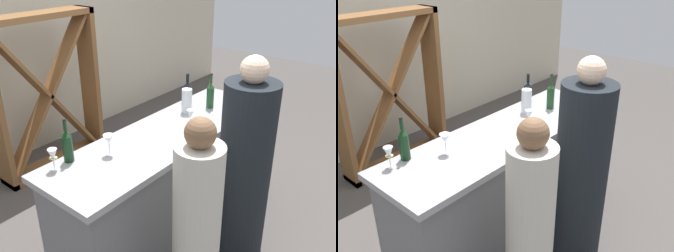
% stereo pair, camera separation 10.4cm
% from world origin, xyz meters
% --- Properties ---
extents(ground_plane, '(12.00, 12.00, 0.00)m').
position_xyz_m(ground_plane, '(0.00, 0.00, 0.00)').
color(ground_plane, '#4C4744').
extents(back_wall, '(8.00, 0.10, 2.80)m').
position_xyz_m(back_wall, '(0.00, 2.20, 1.40)').
color(back_wall, beige).
rests_on(back_wall, ground).
extents(bar_counter, '(2.21, 0.65, 0.92)m').
position_xyz_m(bar_counter, '(0.00, 0.00, 0.47)').
color(bar_counter, slate).
rests_on(bar_counter, ground).
extents(wine_rack, '(1.23, 0.28, 1.69)m').
position_xyz_m(wine_rack, '(-0.01, 1.65, 0.85)').
color(wine_rack, brown).
rests_on(wine_rack, ground).
extents(wine_bottle_leftmost_dark_green, '(0.07, 0.07, 0.32)m').
position_xyz_m(wine_bottle_leftmost_dark_green, '(-0.79, 0.24, 1.05)').
color(wine_bottle_leftmost_dark_green, black).
rests_on(wine_bottle_leftmost_dark_green, bar_counter).
extents(wine_bottle_second_left_near_black, '(0.08, 0.08, 0.30)m').
position_xyz_m(wine_bottle_second_left_near_black, '(0.57, 0.23, 1.04)').
color(wine_bottle_second_left_near_black, black).
rests_on(wine_bottle_second_left_near_black, bar_counter).
extents(wine_bottle_center_olive_green, '(0.07, 0.07, 0.33)m').
position_xyz_m(wine_bottle_center_olive_green, '(0.64, 0.02, 1.05)').
color(wine_bottle_center_olive_green, '#193D1E').
rests_on(wine_bottle_center_olive_green, bar_counter).
extents(wine_glass_near_left, '(0.06, 0.06, 0.16)m').
position_xyz_m(wine_glass_near_left, '(0.17, -0.10, 1.04)').
color(wine_glass_near_left, white).
rests_on(wine_glass_near_left, bar_counter).
extents(wine_glass_near_center, '(0.08, 0.08, 0.15)m').
position_xyz_m(wine_glass_near_center, '(-0.55, 0.09, 1.04)').
color(wine_glass_near_center, white).
rests_on(wine_glass_near_center, bar_counter).
extents(wine_glass_near_right, '(0.06, 0.06, 0.15)m').
position_xyz_m(wine_glass_near_right, '(-0.92, 0.23, 1.03)').
color(wine_glass_near_right, white).
rests_on(wine_glass_near_right, bar_counter).
extents(water_pitcher, '(0.09, 0.09, 0.22)m').
position_xyz_m(water_pitcher, '(0.42, 0.12, 1.03)').
color(water_pitcher, silver).
rests_on(water_pitcher, bar_counter).
extents(person_left_guest, '(0.41, 0.41, 1.63)m').
position_xyz_m(person_left_guest, '(0.14, -0.63, 0.75)').
color(person_left_guest, black).
rests_on(person_left_guest, ground).
extents(person_center_guest, '(0.41, 0.41, 1.40)m').
position_xyz_m(person_center_guest, '(-0.50, -0.64, 0.65)').
color(person_center_guest, beige).
rests_on(person_center_guest, ground).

